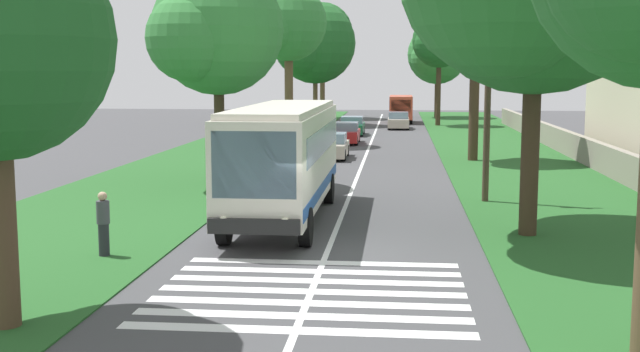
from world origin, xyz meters
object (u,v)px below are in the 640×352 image
roadside_tree_left_3 (313,45)px  roadside_tree_left_2 (287,25)px  trailing_minibus_0 (401,106)px  coach_bus (284,155)px  roadside_tree_left_0 (321,35)px  pedestrian (103,223)px  roadside_tree_right_1 (473,11)px  utility_pole (488,87)px  trailing_car_0 (331,146)px  roadside_tree_right_0 (436,56)px  roadside_tree_left_1 (214,32)px  trailing_car_2 (352,126)px  trailing_car_3 (398,121)px  trailing_car_1 (346,134)px  roadside_tree_right_4 (438,42)px

roadside_tree_left_3 → roadside_tree_left_2: bearing=-179.0°
trailing_minibus_0 → coach_bus: bearing=175.6°
roadside_tree_left_0 → pedestrian: size_ratio=6.96×
trailing_minibus_0 → roadside_tree_left_0: (6.72, 8.21, 6.98)m
roadside_tree_right_1 → utility_pole: roadside_tree_right_1 is taller
roadside_tree_left_2 → trailing_car_0: bearing=-156.1°
utility_pole → pedestrian: bearing=132.6°
roadside_tree_right_1 → roadside_tree_left_3: bearing=22.1°
trailing_car_0 → roadside_tree_right_0: 41.43m
roadside_tree_left_1 → roadside_tree_left_3: roadside_tree_left_3 is taller
trailing_minibus_0 → roadside_tree_right_0: size_ratio=0.63×
roadside_tree_left_1 → pedestrian: size_ratio=5.52×
trailing_car_0 → roadside_tree_left_1: roadside_tree_left_1 is taller
trailing_car_2 → roadside_tree_left_1: bearing=171.2°
roadside_tree_right_0 → utility_pole: roadside_tree_right_0 is taller
trailing_car_0 → coach_bus: bearing=-179.8°
trailing_car_0 → trailing_car_3: bearing=-8.9°
trailing_car_0 → roadside_tree_right_0: (40.34, -7.48, 5.73)m
roadside_tree_left_0 → roadside_tree_left_1: roadside_tree_left_0 is taller
trailing_minibus_0 → trailing_car_1: bearing=170.5°
trailing_car_1 → trailing_minibus_0: bearing=-9.5°
roadside_tree_right_4 → pedestrian: 53.81m
trailing_car_2 → roadside_tree_left_2: size_ratio=0.41×
roadside_tree_left_0 → pedestrian: bearing=-179.6°
trailing_car_3 → roadside_tree_right_0: (16.74, -3.77, 5.73)m
coach_bus → roadside_tree_right_1: (18.13, -7.52, 5.85)m
trailing_minibus_0 → pedestrian: (-56.11, 7.81, -0.64)m
trailing_car_1 → roadside_tree_left_2: bearing=107.8°
trailing_car_3 → pedestrian: 48.68m
roadside_tree_left_2 → roadside_tree_right_0: 34.07m
coach_bus → pedestrian: coach_bus is taller
roadside_tree_left_1 → roadside_tree_left_3: bearing=-0.1°
coach_bus → roadside_tree_left_2: roadside_tree_left_2 is taller
roadside_tree_left_3 → trailing_car_1: bearing=-167.2°
trailing_car_0 → trailing_car_1: same height
roadside_tree_left_3 → roadside_tree_right_1: 30.65m
roadside_tree_left_1 → roadside_tree_left_3: 38.62m
trailing_car_0 → trailing_car_1: size_ratio=1.00×
trailing_car_3 → coach_bus: bearing=175.1°
trailing_minibus_0 → roadside_tree_right_4: size_ratio=0.61×
coach_bus → trailing_car_1: coach_bus is taller
coach_bus → trailing_minibus_0: (50.42, -3.85, -0.60)m
trailing_car_1 → roadside_tree_left_3: size_ratio=0.40×
pedestrian → roadside_tree_right_4: bearing=-11.8°
trailing_car_0 → roadside_tree_left_0: roadside_tree_left_0 is taller
trailing_car_1 → trailing_minibus_0: size_ratio=0.72×
trailing_car_3 → roadside_tree_left_2: (-15.45, 7.31, 7.12)m
roadside_tree_left_3 → roadside_tree_right_0: size_ratio=1.13×
pedestrian → roadside_tree_right_1: bearing=-25.7°
roadside_tree_left_0 → roadside_tree_right_0: 12.13m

